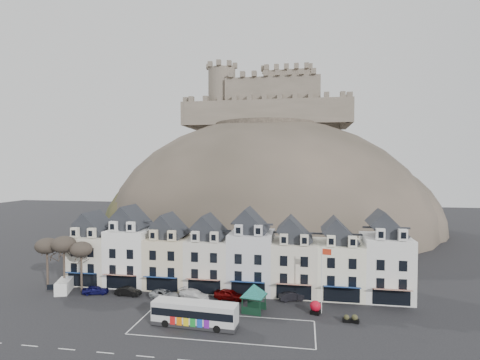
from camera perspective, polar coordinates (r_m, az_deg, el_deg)
name	(u,v)px	position (r m, az deg, el deg)	size (l,w,h in m)	color
ground	(205,331)	(48.55, -5.35, -21.88)	(300.00, 300.00, 0.00)	black
coach_bay_markings	(224,327)	(49.23, -2.52, -21.52)	(22.00, 7.50, 0.01)	silver
townhouse_terrace	(232,256)	(61.60, -1.26, -11.43)	(54.40, 9.35, 11.80)	#EEE7CE
castle_hill	(269,231)	(113.93, 4.49, -7.80)	(100.00, 76.00, 68.00)	#312E26
castle	(269,101)	(120.99, 4.50, 11.85)	(50.20, 22.20, 22.00)	#635A4C
tree_left_far	(47,246)	(68.27, -27.35, -8.96)	(3.61, 3.61, 8.24)	#392D24
tree_left_mid	(64,245)	(66.46, -25.26, -8.92)	(3.78, 3.78, 8.64)	#392D24
tree_left_near	(81,250)	(64.94, -23.06, -9.76)	(3.43, 3.43, 7.84)	#392D24
bus	(195,313)	(49.22, -6.91, -19.44)	(10.81, 3.20, 3.01)	#262628
bus_shelter	(254,290)	(52.74, 2.13, -16.42)	(5.92, 5.92, 3.83)	black
red_buoy	(315,307)	(53.69, 11.42, -18.45)	(1.50, 1.50, 1.78)	black
flagpole	(322,275)	(52.72, 12.45, -13.99)	(1.28, 0.35, 9.02)	silver
white_van	(64,286)	(66.78, -25.22, -14.41)	(3.20, 4.60, 1.93)	white
planter_west	(346,319)	(52.14, 15.92, -19.65)	(0.99, 0.69, 0.98)	black
planter_east	(355,319)	(52.21, 17.08, -19.58)	(1.18, 0.85, 1.07)	black
car_navy	(96,290)	(64.05, -21.14, -15.35)	(1.56, 3.88, 1.32)	#0E0D44
car_black	(128,291)	(61.82, -16.67, -15.95)	(1.38, 3.94, 1.30)	black
car_silver	(164,294)	(59.35, -11.49, -16.71)	(2.07, 4.41, 1.25)	#A7AAAE
car_white	(194,294)	(58.40, -7.01, -16.92)	(1.95, 4.80, 1.39)	white
car_maroon	(229,294)	(57.84, -1.63, -17.02)	(1.82, 4.53, 1.54)	#530404
car_charcoal	(292,296)	(58.04, 7.98, -17.08)	(1.42, 4.07, 1.34)	black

